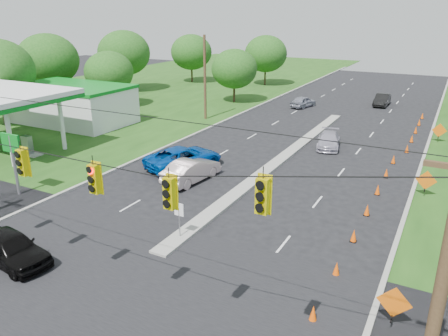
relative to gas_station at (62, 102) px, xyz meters
The scene contains 37 objects.
ground 31.23m from the gas_station, 40.57° to the right, with size 160.00×160.00×0.00m, color black.
grass_left 6.87m from the gas_station, behind, with size 40.00×160.00×0.06m, color #1E4714.
cross_street 31.23m from the gas_station, 40.57° to the right, with size 160.00×14.00×0.02m, color black.
curb_left 16.89m from the gas_station, 35.78° to the left, with size 0.25×110.00×0.16m, color gray.
curb_right 35.22m from the gas_station, 16.13° to the left, with size 0.25×110.00×0.16m, color gray.
median 23.79m from the gas_station, ahead, with size 1.00×34.00×0.18m, color gray.
median_sign 27.62m from the gas_station, 31.07° to the right, with size 0.55×0.06×2.05m.
signal_span 31.83m from the gas_station, 42.00° to the right, with size 25.60×0.32×9.00m.
utility_pole_far_left 14.93m from the gas_station, 41.21° to the left, with size 0.28×0.28×9.00m, color #422D1C.
gas_station is the anchor object (origin of this frame).
cone_0 36.18m from the gas_station, 28.52° to the right, with size 0.32×0.32×0.70m, color #FF5507.
cone_1 34.65m from the gas_station, 23.42° to the right, with size 0.32×0.32×0.70m, color #FF5507.
cone_2 33.42m from the gas_station, 17.89° to the right, with size 0.32×0.32×0.70m, color #FF5507.
cone_3 32.52m from the gas_station, 12.00° to the right, with size 0.32×0.32×0.70m, color #FF5507.
cone_4 31.98m from the gas_station, ahead, with size 0.32×0.32×0.70m, color #FF5507.
cone_5 31.81m from the gas_station, ahead, with size 0.32×0.32×0.70m, color #FF5507.
cone_6 32.03m from the gas_station, ahead, with size 0.32×0.32×0.70m, color #FF5507.
cone_7 33.21m from the gas_station, 12.65° to the left, with size 0.32×0.32×0.70m, color #FF5507.
cone_8 34.15m from the gas_station, 18.40° to the left, with size 0.32×0.32×0.70m, color #FF5507.
cone_9 35.41m from the gas_station, 23.79° to the left, with size 0.32×0.32×0.70m, color #FF5507.
cone_10 36.95m from the gas_station, 28.78° to the left, with size 0.32×0.32×0.70m, color #FF5507.
cone_11 38.76m from the gas_station, 33.32° to the left, with size 0.32×0.32×0.70m, color #FF5507.
work_sign_0 38.11m from the gas_station, 25.25° to the right, with size 1.27×0.58×1.37m.
work_sign_1 34.54m from the gas_station, ahead, with size 1.27×0.58×1.37m.
work_sign_2 36.42m from the gas_station, 18.85° to the left, with size 1.27×0.58×1.37m.
tree_2 10.19m from the gas_station, 103.60° to the left, with size 5.88×5.88×6.86m.
tree_3 21.66m from the gas_station, 112.93° to the left, with size 7.56×7.56×8.82m.
tree_4 32.14m from the gas_station, 97.82° to the left, with size 6.72×6.72×7.84m.
tree_5 22.05m from the gas_station, 63.99° to the left, with size 5.88×5.88×6.86m.
tree_6 35.67m from the gas_station, 77.60° to the left, with size 6.72×6.72×7.84m.
tree_14 13.29m from the gas_station, 143.18° to the left, with size 7.56×7.56×8.82m.
black_sedan 26.79m from the gas_station, 48.07° to the right, with size 1.87×4.64×1.58m, color black.
white_sedan 20.99m from the gas_station, 19.16° to the right, with size 1.71×4.89×1.61m, color #C0AAA9.
blue_pickup 18.54m from the gas_station, 15.28° to the right, with size 2.80×6.06×1.69m, color #023F9C.
silver_car_far 26.72m from the gas_station, 12.25° to the left, with size 1.83×4.50×1.31m, color #A5A0B2.
silver_car_oncoming 28.19m from the gas_station, 48.62° to the left, with size 1.64×4.07×1.39m, color gray.
dark_car_receding 38.07m from the gas_station, 44.52° to the left, with size 1.57×4.51×1.49m, color black.
Camera 1 is at (11.59, -10.83, 11.25)m, focal length 35.00 mm.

